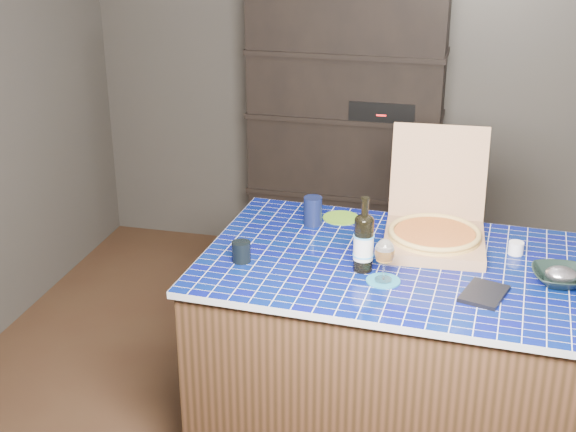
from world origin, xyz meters
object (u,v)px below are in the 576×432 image
(pizza_box, at_px, (435,231))
(bowl, at_px, (561,277))
(mead_bottle, at_px, (364,242))
(kitchen_island, at_px, (396,355))
(dvd_case, at_px, (484,294))
(wine_glass, at_px, (385,253))

(pizza_box, height_order, bowl, pizza_box)
(mead_bottle, distance_m, bowl, 0.80)
(mead_bottle, bearing_deg, pizza_box, 50.46)
(kitchen_island, xyz_separation_m, dvd_case, (0.34, -0.23, 0.47))
(bowl, bearing_deg, kitchen_island, 175.62)
(kitchen_island, distance_m, pizza_box, 0.58)
(kitchen_island, xyz_separation_m, mead_bottle, (-0.15, -0.12, 0.59))
(kitchen_island, distance_m, wine_glass, 0.62)
(bowl, bearing_deg, mead_bottle, -175.18)
(pizza_box, height_order, mead_bottle, pizza_box)
(kitchen_island, relative_size, pizza_box, 3.15)
(pizza_box, relative_size, wine_glass, 3.06)
(pizza_box, distance_m, wine_glass, 0.45)
(pizza_box, distance_m, bowl, 0.58)
(pizza_box, bearing_deg, dvd_case, -65.72)
(wine_glass, bearing_deg, dvd_case, -3.82)
(dvd_case, height_order, bowl, bowl)
(wine_glass, xyz_separation_m, dvd_case, (0.40, -0.03, -0.12))
(wine_glass, bearing_deg, kitchen_island, 75.09)
(dvd_case, bearing_deg, kitchen_island, 163.57)
(pizza_box, relative_size, dvd_case, 2.64)
(mead_bottle, bearing_deg, dvd_case, -12.65)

